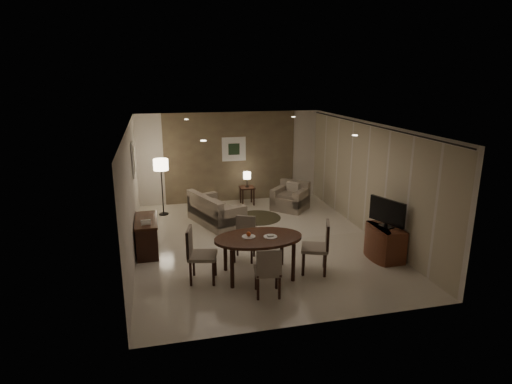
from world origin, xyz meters
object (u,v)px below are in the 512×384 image
object	(u,v)px
tv_cabinet	(385,242)
chair_right	(315,247)
console_desk	(147,236)
floor_lamp	(162,187)
dining_table	(258,256)
chair_near	(268,270)
sofa	(216,209)
chair_left	(203,255)
side_table	(247,196)
armchair	(290,196)
chair_far	(244,239)

from	to	relation	value
tv_cabinet	chair_right	world-z (taller)	chair_right
console_desk	floor_lamp	distance (m)	2.62
dining_table	chair_near	distance (m)	0.76
chair_near	sofa	distance (m)	3.93
chair_left	side_table	bearing A→B (deg)	-8.91
tv_cabinet	side_table	world-z (taller)	tv_cabinet
chair_left	armchair	size ratio (longest dim) A/B	1.17
chair_near	sofa	bearing A→B (deg)	-76.95
chair_far	chair_right	bearing A→B (deg)	-14.94
chair_near	chair_right	size ratio (longest dim) A/B	0.90
floor_lamp	side_table	bearing A→B (deg)	9.38
console_desk	chair_left	bearing A→B (deg)	-57.92
chair_far	chair_left	xyz separation A→B (m)	(-0.95, -0.75, 0.07)
chair_right	armchair	xyz separation A→B (m)	(0.78, 3.95, -0.12)
armchair	side_table	world-z (taller)	armchair
chair_far	floor_lamp	world-z (taller)	floor_lamp
chair_near	side_table	bearing A→B (deg)	-90.39
chair_right	armchair	world-z (taller)	chair_right
chair_left	floor_lamp	distance (m)	4.25
chair_far	dining_table	bearing A→B (deg)	-60.96
sofa	side_table	xyz separation A→B (m)	(1.15, 1.48, -0.13)
chair_right	floor_lamp	world-z (taller)	floor_lamp
console_desk	chair_near	size ratio (longest dim) A/B	1.29
console_desk	chair_far	bearing A→B (deg)	-24.19
dining_table	floor_lamp	bearing A→B (deg)	111.61
chair_left	side_table	distance (m)	4.97
console_desk	sofa	xyz separation A→B (m)	(1.73, 1.49, 0.02)
chair_left	side_table	size ratio (longest dim) A/B	1.94
console_desk	tv_cabinet	distance (m)	5.11
armchair	chair_right	bearing A→B (deg)	-58.16
dining_table	side_table	bearing A→B (deg)	80.30
dining_table	chair_right	size ratio (longest dim) A/B	1.64
chair_left	floor_lamp	size ratio (longest dim) A/B	0.67
console_desk	floor_lamp	bearing A→B (deg)	80.89
sofa	chair_right	bearing A→B (deg)	-176.89
tv_cabinet	dining_table	world-z (taller)	dining_table
chair_right	side_table	xyz separation A→B (m)	(-0.31, 4.74, -0.25)
tv_cabinet	floor_lamp	xyz separation A→B (m)	(-4.48, 4.06, 0.43)
armchair	floor_lamp	xyz separation A→B (m)	(-3.56, 0.38, 0.39)
chair_left	sofa	xyz separation A→B (m)	(0.71, 3.13, -0.13)
chair_left	chair_right	distance (m)	2.17
chair_near	chair_far	distance (m)	1.54
tv_cabinet	console_desk	bearing A→B (deg)	162.95
chair_near	chair_left	world-z (taller)	chair_left
tv_cabinet	floor_lamp	distance (m)	6.06
chair_near	chair_left	size ratio (longest dim) A/B	0.89
chair_near	sofa	size ratio (longest dim) A/B	0.55
chair_far	console_desk	bearing A→B (deg)	176.85
chair_far	side_table	distance (m)	3.96
console_desk	chair_near	xyz separation A→B (m)	(2.07, -2.43, 0.09)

